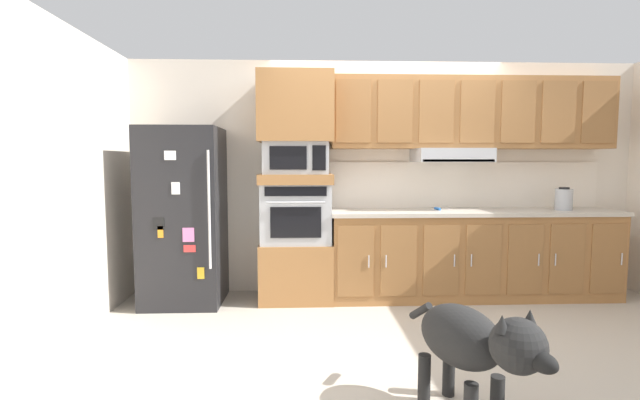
% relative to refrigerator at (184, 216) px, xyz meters
% --- Properties ---
extents(ground_plane, '(9.60, 9.60, 0.00)m').
position_rel_refrigerator_xyz_m(ground_plane, '(2.10, -0.68, -0.88)').
color(ground_plane, '#B2A899').
extents(back_kitchen_wall, '(6.20, 0.12, 2.50)m').
position_rel_refrigerator_xyz_m(back_kitchen_wall, '(2.10, 0.43, 0.37)').
color(back_kitchen_wall, silver).
rests_on(back_kitchen_wall, ground).
extents(side_panel_left, '(0.12, 7.10, 2.50)m').
position_rel_refrigerator_xyz_m(side_panel_left, '(-0.70, -0.68, 0.37)').
color(side_panel_left, silver).
rests_on(side_panel_left, ground).
extents(refrigerator, '(0.76, 0.73, 1.76)m').
position_rel_refrigerator_xyz_m(refrigerator, '(0.00, 0.00, 0.00)').
color(refrigerator, black).
rests_on(refrigerator, ground).
extents(oven_base_cabinet, '(0.74, 0.62, 0.60)m').
position_rel_refrigerator_xyz_m(oven_base_cabinet, '(1.13, 0.07, -0.58)').
color(oven_base_cabinet, '#996638').
rests_on(oven_base_cabinet, ground).
extents(built_in_oven, '(0.70, 0.62, 0.60)m').
position_rel_refrigerator_xyz_m(built_in_oven, '(1.13, 0.07, 0.02)').
color(built_in_oven, '#A8AAAF').
rests_on(built_in_oven, oven_base_cabinet).
extents(appliance_mid_shelf, '(0.74, 0.62, 0.10)m').
position_rel_refrigerator_xyz_m(appliance_mid_shelf, '(1.13, 0.07, 0.37)').
color(appliance_mid_shelf, '#996638').
rests_on(appliance_mid_shelf, built_in_oven).
extents(microwave, '(0.64, 0.54, 0.32)m').
position_rel_refrigerator_xyz_m(microwave, '(1.13, 0.07, 0.58)').
color(microwave, '#A8AAAF').
rests_on(microwave, appliance_mid_shelf).
extents(appliance_upper_cabinet, '(0.74, 0.62, 0.68)m').
position_rel_refrigerator_xyz_m(appliance_upper_cabinet, '(1.13, 0.07, 1.08)').
color(appliance_upper_cabinet, '#996638').
rests_on(appliance_upper_cabinet, microwave).
extents(lower_cabinet_run, '(2.95, 0.63, 0.88)m').
position_rel_refrigerator_xyz_m(lower_cabinet_run, '(2.97, 0.07, -0.44)').
color(lower_cabinet_run, '#996638').
rests_on(lower_cabinet_run, ground).
extents(countertop_slab, '(2.99, 0.64, 0.04)m').
position_rel_refrigerator_xyz_m(countertop_slab, '(2.97, 0.07, 0.02)').
color(countertop_slab, '#BCB2A3').
rests_on(countertop_slab, lower_cabinet_run).
extents(backsplash_panel, '(2.99, 0.02, 0.50)m').
position_rel_refrigerator_xyz_m(backsplash_panel, '(2.97, 0.36, 0.29)').
color(backsplash_panel, white).
rests_on(backsplash_panel, countertop_slab).
extents(upper_cabinet_with_hood, '(2.95, 0.48, 0.88)m').
position_rel_refrigerator_xyz_m(upper_cabinet_with_hood, '(2.96, 0.19, 1.02)').
color(upper_cabinet_with_hood, '#996638').
rests_on(upper_cabinet_with_hood, backsplash_panel).
extents(screwdriver, '(0.15, 0.14, 0.03)m').
position_rel_refrigerator_xyz_m(screwdriver, '(2.61, 0.10, 0.05)').
color(screwdriver, blue).
rests_on(screwdriver, countertop_slab).
extents(electric_kettle, '(0.17, 0.17, 0.24)m').
position_rel_refrigerator_xyz_m(electric_kettle, '(3.91, 0.02, 0.15)').
color(electric_kettle, '#A8AAAF').
rests_on(electric_kettle, countertop_slab).
extents(dog, '(0.54, 1.00, 0.71)m').
position_rel_refrigerator_xyz_m(dog, '(2.10, -2.21, -0.42)').
color(dog, black).
rests_on(dog, ground).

